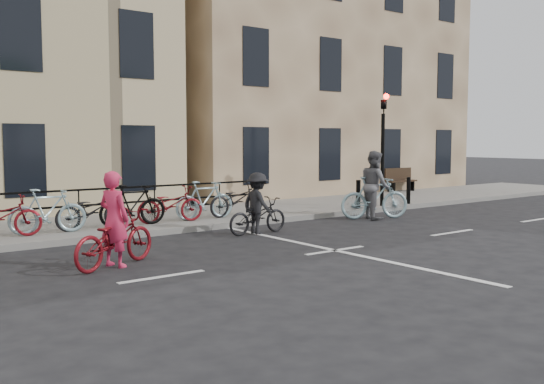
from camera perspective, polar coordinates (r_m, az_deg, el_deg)
ground at (r=12.80m, az=5.94°, el=-5.51°), size 120.00×120.00×0.00m
sidewalk at (r=16.01m, az=-20.15°, el=-3.41°), size 46.00×4.00×0.15m
building_east at (r=28.58m, az=1.19°, el=12.68°), size 14.00×10.00×12.00m
traffic_light at (r=20.06m, az=10.41°, el=5.27°), size 0.18×0.30×3.90m
bollard_east at (r=19.20m, az=8.12°, el=-0.22°), size 0.14×0.14×0.90m
bollard_west at (r=20.98m, az=12.72°, el=0.15°), size 0.14×0.14×0.90m
bench at (r=25.96m, az=11.93°, el=1.23°), size 1.60×0.41×0.97m
parked_bikes at (r=15.25m, az=-16.62°, el=-1.56°), size 10.40×1.23×1.05m
cyclist_pink at (r=11.43m, az=-14.61°, el=-3.82°), size 2.08×1.44×1.76m
cyclist_grey at (r=17.90m, az=9.64°, el=0.06°), size 2.12×1.39×2.00m
cyclist_dark at (r=14.89m, az=-1.37°, el=-1.69°), size 1.72×1.00×1.52m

